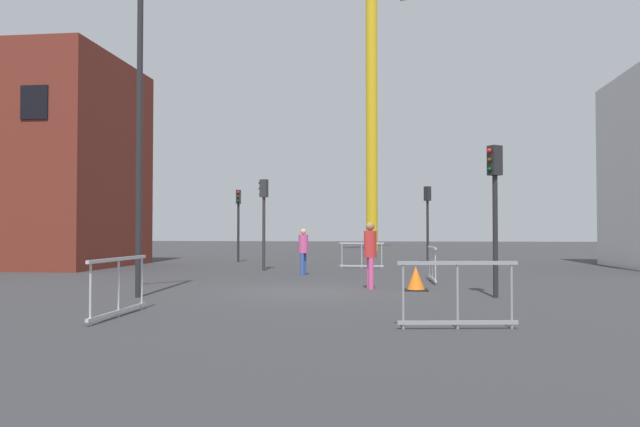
{
  "coord_description": "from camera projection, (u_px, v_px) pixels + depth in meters",
  "views": [
    {
      "loc": [
        2.28,
        -16.05,
        1.56
      ],
      "look_at": [
        0.0,
        3.25,
        2.1
      ],
      "focal_mm": 35.34,
      "sensor_mm": 36.0,
      "label": 1
    }
  ],
  "objects": [
    {
      "name": "pedestrian_walking",
      "position": [
        303.0,
        248.0,
        22.31
      ],
      "size": [
        0.34,
        0.34,
        1.65
      ],
      "color": "#33519E",
      "rests_on": "ground"
    },
    {
      "name": "traffic_light_crosswalk",
      "position": [
        427.0,
        211.0,
        30.71
      ],
      "size": [
        0.36,
        0.37,
        3.74
      ],
      "color": "#232326",
      "rests_on": "ground"
    },
    {
      "name": "ground",
      "position": [
        305.0,
        292.0,
        16.16
      ],
      "size": [
        160.0,
        160.0,
        0.0
      ],
      "primitive_type": "plane",
      "color": "#333335"
    },
    {
      "name": "traffic_light_verge",
      "position": [
        264.0,
        209.0,
        24.92
      ],
      "size": [
        0.39,
        0.29,
        3.61
      ],
      "color": "#2D2D30",
      "rests_on": "ground"
    },
    {
      "name": "construction_crane",
      "position": [
        372.0,
        60.0,
        48.94
      ],
      "size": [
        5.15,
        13.03,
        23.27
      ],
      "color": "gold",
      "rests_on": "ground"
    },
    {
      "name": "pedestrian_waiting",
      "position": [
        370.0,
        250.0,
        16.9
      ],
      "size": [
        0.34,
        0.34,
        1.8
      ],
      "color": "#D14C8C",
      "rests_on": "ground"
    },
    {
      "name": "streetlamp_tall",
      "position": [
        131.0,
        105.0,
        14.74
      ],
      "size": [
        1.29,
        1.59,
        7.64
      ],
      "color": "#232326",
      "rests_on": "ground"
    },
    {
      "name": "traffic_light_median",
      "position": [
        495.0,
        194.0,
        14.76
      ],
      "size": [
        0.38,
        0.36,
        3.57
      ],
      "color": "#232326",
      "rests_on": "ground"
    },
    {
      "name": "brick_building",
      "position": [
        27.0,
        164.0,
        27.89
      ],
      "size": [
        8.66,
        7.54,
        9.08
      ],
      "color": "maroon",
      "rests_on": "ground"
    },
    {
      "name": "safety_barrier_mid_span",
      "position": [
        432.0,
        264.0,
        19.27
      ],
      "size": [
        0.13,
        2.36,
        1.08
      ],
      "color": "#B2B5BA",
      "rests_on": "ground"
    },
    {
      "name": "safety_barrier_left_run",
      "position": [
        362.0,
        255.0,
        26.4
      ],
      "size": [
        1.87,
        0.21,
        1.08
      ],
      "color": "#B2B5BA",
      "rests_on": "ground"
    },
    {
      "name": "safety_barrier_front",
      "position": [
        458.0,
        294.0,
        10.03
      ],
      "size": [
        1.92,
        0.33,
        1.08
      ],
      "color": "gray",
      "rests_on": "ground"
    },
    {
      "name": "traffic_cone_striped",
      "position": [
        416.0,
        279.0,
        16.53
      ],
      "size": [
        0.63,
        0.63,
        0.64
      ],
      "color": "black",
      "rests_on": "ground"
    },
    {
      "name": "safety_barrier_right_run",
      "position": [
        119.0,
        286.0,
        11.43
      ],
      "size": [
        0.09,
        2.42,
        1.08
      ],
      "color": "#B2B5BA",
      "rests_on": "ground"
    },
    {
      "name": "traffic_light_near",
      "position": [
        238.0,
        213.0,
        31.78
      ],
      "size": [
        0.29,
        0.39,
        3.64
      ],
      "color": "#232326",
      "rests_on": "ground"
    }
  ]
}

